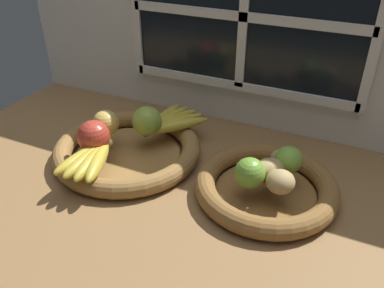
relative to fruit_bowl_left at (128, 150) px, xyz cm
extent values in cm
cube|color=olive|center=(19.45, 0.92, -3.61)|extent=(140.00, 90.00, 3.00)
cube|color=silver|center=(19.45, 30.92, 25.39)|extent=(140.00, 3.00, 55.00)
cube|color=black|center=(19.45, 29.02, 28.89)|extent=(64.00, 0.80, 38.00)
cube|color=white|center=(19.45, 28.42, 28.89)|extent=(2.40, 1.20, 38.00)
cube|color=white|center=(19.45, 28.42, 28.89)|extent=(64.00, 1.20, 2.40)
cube|color=white|center=(-12.55, 28.42, 28.89)|extent=(2.40, 1.20, 40.40)
cube|color=white|center=(51.45, 28.42, 28.89)|extent=(2.40, 1.20, 40.40)
cube|color=white|center=(19.45, 28.42, 9.89)|extent=(64.00, 1.20, 2.40)
cylinder|color=olive|center=(0.00, 0.00, -1.61)|extent=(26.75, 26.75, 1.00)
torus|color=olive|center=(0.00, 0.00, 0.18)|extent=(37.20, 37.20, 4.58)
cylinder|color=brown|center=(36.18, 0.00, -1.61)|extent=(22.27, 22.27, 1.00)
torus|color=brown|center=(36.18, 0.00, 0.18)|extent=(31.75, 31.75, 4.58)
sphere|color=#B73828|center=(-4.61, -6.53, 6.38)|extent=(7.81, 7.81, 7.81)
sphere|color=#DBB756|center=(-6.51, 0.43, 5.83)|extent=(6.71, 6.71, 6.71)
sphere|color=#8CAD3D|center=(2.94, 5.47, 6.26)|extent=(7.58, 7.58, 7.58)
ellipsoid|color=gold|center=(-3.85, -12.59, 4.15)|extent=(6.10, 15.99, 3.35)
ellipsoid|color=gold|center=(-2.44, -12.72, 4.15)|extent=(3.36, 15.65, 3.35)
ellipsoid|color=gold|center=(-1.04, -12.59, 4.15)|extent=(6.11, 15.99, 3.35)
ellipsoid|color=gold|center=(0.32, -12.21, 4.15)|extent=(8.67, 15.82, 3.35)
sphere|color=brown|center=(-2.45, -4.89, 4.15)|extent=(3.01, 3.01, 3.01)
ellipsoid|color=gold|center=(9.05, 10.67, 3.79)|extent=(13.55, 14.92, 2.64)
ellipsoid|color=gold|center=(7.83, 11.56, 3.79)|extent=(11.39, 16.35, 2.64)
ellipsoid|color=gold|center=(6.48, 12.24, 3.79)|extent=(8.88, 17.29, 2.64)
ellipsoid|color=gold|center=(5.03, 12.67, 3.79)|extent=(6.11, 17.71, 2.64)
ellipsoid|color=gold|center=(3.52, 12.84, 3.79)|extent=(3.16, 17.61, 2.64)
sphere|color=brown|center=(3.26, 4.08, 3.79)|extent=(2.37, 2.37, 2.37)
ellipsoid|color=tan|center=(38.38, 4.86, 4.70)|extent=(8.30, 7.83, 4.46)
ellipsoid|color=tan|center=(36.18, 0.00, 4.81)|extent=(9.04, 8.94, 4.68)
ellipsoid|color=tan|center=(39.71, -3.53, 4.97)|extent=(8.18, 8.13, 4.99)
sphere|color=#6B9E33|center=(33.33, -4.28, 5.77)|extent=(6.60, 6.60, 6.60)
sphere|color=#7AAD3D|center=(39.50, 4.28, 5.55)|extent=(6.15, 6.15, 6.15)
cone|color=red|center=(36.39, -2.43, 3.28)|extent=(13.11, 1.62, 1.61)
camera|label=1|loc=(50.30, -69.87, 54.47)|focal=36.99mm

